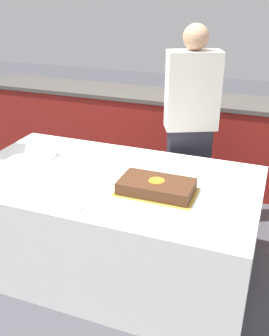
# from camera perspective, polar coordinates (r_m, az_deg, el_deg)

# --- Properties ---
(ground_plane) EXTENTS (14.00, 14.00, 0.00)m
(ground_plane) POSITION_cam_1_polar(r_m,az_deg,el_deg) (3.11, -3.26, -13.72)
(ground_plane) COLOR #424247
(back_counter) EXTENTS (4.40, 0.58, 0.92)m
(back_counter) POSITION_cam_1_polar(r_m,az_deg,el_deg) (4.25, 5.62, 4.46)
(back_counter) COLOR maroon
(back_counter) RESTS_ON ground_plane
(dining_table) EXTENTS (2.02, 1.14, 0.74)m
(dining_table) POSITION_cam_1_polar(r_m,az_deg,el_deg) (2.89, -3.44, -7.96)
(dining_table) COLOR white
(dining_table) RESTS_ON ground_plane
(cake) EXTENTS (0.51, 0.30, 0.09)m
(cake) POSITION_cam_1_polar(r_m,az_deg,el_deg) (2.49, 3.20, -2.72)
(cake) COLOR gold
(cake) RESTS_ON dining_table
(plate_stack) EXTENTS (0.23, 0.23, 0.08)m
(plate_stack) POSITION_cam_1_polar(r_m,az_deg,el_deg) (3.09, -13.42, 2.32)
(plate_stack) COLOR white
(plate_stack) RESTS_ON dining_table
(side_plate_near_cake) EXTENTS (0.19, 0.19, 0.00)m
(side_plate_near_cake) POSITION_cam_1_polar(r_m,az_deg,el_deg) (2.73, 6.65, -1.16)
(side_plate_near_cake) COLOR white
(side_plate_near_cake) RESTS_ON dining_table
(side_plate_right_edge) EXTENTS (0.19, 0.19, 0.00)m
(side_plate_right_edge) POSITION_cam_1_polar(r_m,az_deg,el_deg) (2.49, 12.72, -4.36)
(side_plate_right_edge) COLOR white
(side_plate_right_edge) RESTS_ON dining_table
(utensil_pile) EXTENTS (0.17, 0.10, 0.02)m
(utensil_pile) POSITION_cam_1_polar(r_m,az_deg,el_deg) (2.37, -9.41, -5.51)
(utensil_pile) COLOR white
(utensil_pile) RESTS_ON dining_table
(person_cutting_cake) EXTENTS (0.46, 0.35, 1.70)m
(person_cutting_cake) POSITION_cam_1_polar(r_m,az_deg,el_deg) (3.24, 8.07, 5.53)
(person_cutting_cake) COLOR #282833
(person_cutting_cake) RESTS_ON ground_plane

